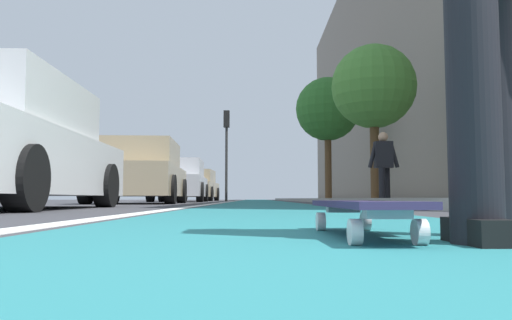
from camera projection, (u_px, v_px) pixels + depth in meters
name	position (u px, v px, depth m)	size (l,w,h in m)	color
ground_plane	(263.00, 204.00, 10.74)	(80.00, 80.00, 0.00)	#38383D
bike_lane_paint	(258.00, 201.00, 24.70)	(56.00, 1.93, 0.00)	#237075
lane_stripe_white	(232.00, 201.00, 20.71)	(52.00, 0.16, 0.01)	silver
sidewalk_curb	(347.00, 200.00, 18.73)	(52.00, 3.20, 0.13)	#9E9B93
building_facade	(384.00, 59.00, 23.21)	(40.00, 1.20, 12.98)	gray
skateboard	(361.00, 208.00, 1.62)	(0.84, 0.22, 0.11)	white
parked_car_mid	(139.00, 174.00, 12.12)	(4.24, 2.16, 1.48)	tan
parked_car_far	(180.00, 182.00, 18.15)	(4.19, 1.96, 1.49)	silver
parked_car_end	(197.00, 186.00, 24.89)	(4.27, 2.00, 1.50)	tan
traffic_light	(227.00, 138.00, 24.12)	(0.33, 0.28, 4.29)	#2D2D2D
street_tree_mid	(374.00, 87.00, 12.82)	(2.12, 2.12, 4.00)	brown
street_tree_far	(328.00, 110.00, 20.90)	(2.61, 2.61, 5.10)	brown
pedestrian_distant	(384.00, 163.00, 11.04)	(0.44, 0.68, 1.57)	black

